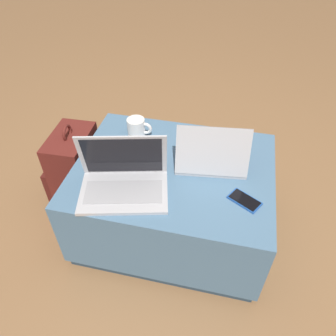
{
  "coord_description": "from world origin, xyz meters",
  "views": [
    {
      "loc": [
        0.23,
        -1.12,
        1.48
      ],
      "look_at": [
        -0.01,
        -0.09,
        0.52
      ],
      "focal_mm": 35.0,
      "sensor_mm": 36.0,
      "label": 1
    }
  ],
  "objects_px": {
    "laptop_near": "(124,180)",
    "laptop_far": "(211,157)",
    "backpack": "(74,168)",
    "coffee_mug": "(137,127)",
    "cell_phone": "(245,200)"
  },
  "relations": [
    {
      "from": "backpack",
      "to": "coffee_mug",
      "type": "height_order",
      "value": "coffee_mug"
    },
    {
      "from": "laptop_far",
      "to": "cell_phone",
      "type": "relative_size",
      "value": 2.3
    },
    {
      "from": "cell_phone",
      "to": "backpack",
      "type": "xyz_separation_m",
      "value": [
        -0.94,
        0.25,
        -0.23
      ]
    },
    {
      "from": "coffee_mug",
      "to": "backpack",
      "type": "bearing_deg",
      "value": -164.44
    },
    {
      "from": "laptop_near",
      "to": "backpack",
      "type": "relative_size",
      "value": 0.83
    },
    {
      "from": "laptop_near",
      "to": "cell_phone",
      "type": "distance_m",
      "value": 0.52
    },
    {
      "from": "laptop_near",
      "to": "coffee_mug",
      "type": "xyz_separation_m",
      "value": [
        -0.06,
        0.39,
        -0.01
      ]
    },
    {
      "from": "laptop_near",
      "to": "coffee_mug",
      "type": "bearing_deg",
      "value": 84.51
    },
    {
      "from": "cell_phone",
      "to": "coffee_mug",
      "type": "height_order",
      "value": "coffee_mug"
    },
    {
      "from": "laptop_near",
      "to": "laptop_far",
      "type": "relative_size",
      "value": 1.21
    },
    {
      "from": "laptop_far",
      "to": "backpack",
      "type": "xyz_separation_m",
      "value": [
        -0.77,
        0.05,
        -0.28
      ]
    },
    {
      "from": "backpack",
      "to": "cell_phone",
      "type": "bearing_deg",
      "value": 72.96
    },
    {
      "from": "backpack",
      "to": "coffee_mug",
      "type": "relative_size",
      "value": 3.89
    },
    {
      "from": "laptop_near",
      "to": "laptop_far",
      "type": "distance_m",
      "value": 0.42
    },
    {
      "from": "laptop_near",
      "to": "cell_phone",
      "type": "relative_size",
      "value": 2.78
    }
  ]
}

